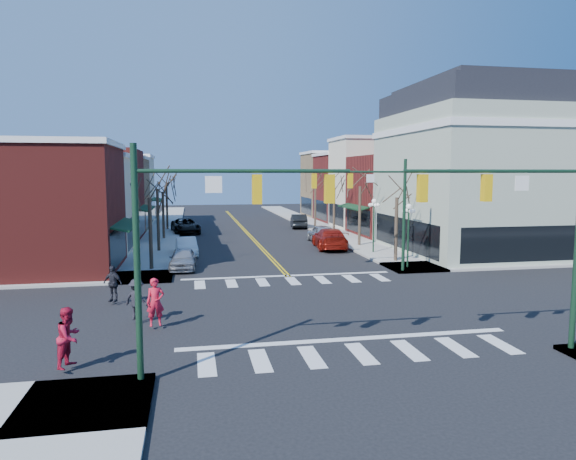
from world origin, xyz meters
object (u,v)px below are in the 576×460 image
pedestrian_dark_b (137,299)px  car_right_near (330,238)px  victorian_corner (476,169)px  car_right_mid (322,234)px  car_left_near (183,259)px  pedestrian_red_a (155,302)px  pedestrian_red_b (69,337)px  car_right_far (299,221)px  lamppost_midblock (374,216)px  pedestrian_dark_a (113,283)px  car_left_far (186,226)px  car_left_mid (186,247)px  lamppost_corner (408,225)px

pedestrian_dark_b → car_right_near: bearing=-92.0°
victorian_corner → car_right_mid: victorian_corner is taller
car_left_near → pedestrian_red_a: (-0.90, -13.09, 0.42)m
car_right_mid → pedestrian_red_b: size_ratio=2.50×
car_left_near → pedestrian_red_b: pedestrian_red_b is taller
car_right_far → pedestrian_red_b: size_ratio=2.47×
victorian_corner → car_left_near: (-22.90, -3.31, -5.95)m
car_right_near → pedestrian_red_b: (-15.30, -24.29, 0.27)m
lamppost_midblock → car_right_mid: size_ratio=0.89×
pedestrian_dark_a → pedestrian_dark_b: bearing=-37.8°
lamppost_midblock → car_left_far: bearing=130.9°
car_right_far → pedestrian_red_a: size_ratio=2.46×
car_right_mid → pedestrian_red_a: bearing=61.0°
car_left_mid → car_right_far: bearing=50.2°
victorian_corner → car_left_mid: (-22.71, 2.38, -5.96)m
pedestrian_red_b → pedestrian_dark_a: (0.13, 8.51, -0.10)m
car_right_far → pedestrian_red_a: (-13.70, -36.71, 0.34)m
victorian_corner → car_left_mid: bearing=174.0°
car_left_near → pedestrian_dark_b: (-1.74, -12.08, 0.32)m
pedestrian_red_a → car_right_far: bearing=59.4°
car_left_mid → pedestrian_dark_a: 14.73m
pedestrian_red_a → pedestrian_dark_b: size_ratio=1.12×
car_left_near → pedestrian_dark_a: bearing=-108.3°
car_left_far → victorian_corner: bearing=-44.8°
car_left_near → pedestrian_red_a: 13.13m
pedestrian_red_b → pedestrian_dark_a: pedestrian_red_b is taller
car_left_far → car_right_mid: car_right_mid is taller
lamppost_midblock → car_right_far: 20.01m
victorian_corner → lamppost_midblock: victorian_corner is taller
car_left_mid → car_left_far: size_ratio=0.74×
lamppost_midblock → pedestrian_dark_b: lamppost_midblock is taller
pedestrian_red_a → pedestrian_red_b: bearing=-131.0°
car_right_far → pedestrian_red_a: pedestrian_red_a is taller
lamppost_corner → car_right_near: (-2.63, 9.83, -2.10)m
car_right_far → pedestrian_red_b: 43.85m
car_left_far → pedestrian_dark_a: (-3.19, -29.32, 0.25)m
car_right_far → pedestrian_red_a: bearing=77.0°
lamppost_midblock → car_right_far: lamppost_midblock is taller
car_right_far → lamppost_midblock: bearing=102.6°
lamppost_midblock → car_left_mid: 14.70m
lamppost_corner → pedestrian_dark_b: size_ratio=2.47×
car_left_far → car_right_mid: 15.68m
pedestrian_dark_a → car_right_mid: bearing=81.0°
car_right_mid → pedestrian_dark_b: size_ratio=2.78×
pedestrian_dark_b → car_left_mid: bearing=-62.7°
victorian_corner → car_right_mid: size_ratio=2.92×
car_right_near → car_right_mid: (0.28, 3.75, -0.03)m
car_left_mid → car_left_far: car_left_far is taller
car_left_near → car_right_near: size_ratio=0.70×
pedestrian_red_a → pedestrian_dark_b: (-0.84, 1.01, -0.10)m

